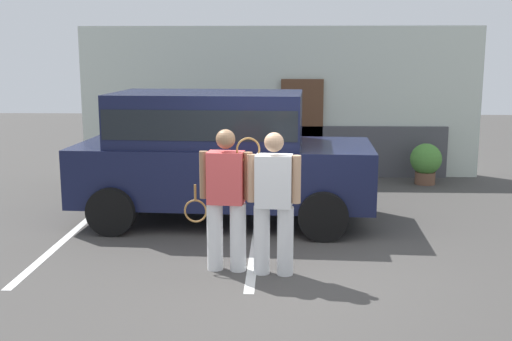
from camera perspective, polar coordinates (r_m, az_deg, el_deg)
name	(u,v)px	position (r m, az deg, el deg)	size (l,w,h in m)	color
ground_plane	(277,273)	(7.80, 1.92, -9.28)	(40.00, 40.00, 0.00)	#423F3D
parking_stripe_0	(70,235)	(9.73, -16.55, -5.62)	(0.12, 4.40, 0.01)	silver
parking_stripe_1	(256,237)	(9.22, 0.02, -6.05)	(0.12, 4.40, 0.01)	silver
house_frontage	(279,106)	(13.66, 2.14, 5.83)	(8.57, 0.40, 3.20)	silver
parked_suv	(218,150)	(9.91, -3.50, 1.88)	(4.69, 2.35, 2.05)	#141938
tennis_player_man	(226,199)	(7.66, -2.77, -2.56)	(0.90, 0.32, 1.76)	white
tennis_player_woman	(273,201)	(7.51, 1.58, -2.80)	(0.78, 0.31, 1.74)	white
potted_plant_by_porch	(426,162)	(13.25, 15.16, 0.78)	(0.64, 0.64, 0.84)	brown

